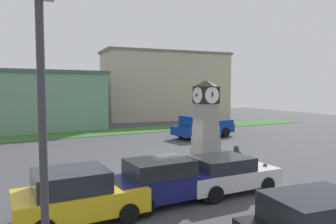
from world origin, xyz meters
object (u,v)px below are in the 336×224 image
at_px(pickup_truck, 203,126).
at_px(bollard_near_tower, 265,176).
at_px(street_lamp_near_road, 43,129).
at_px(car_by_building, 225,173).
at_px(bollard_mid_row, 253,170).
at_px(clock_tower, 206,122).
at_px(car_near_tower, 165,180).
at_px(bollard_far_row, 239,161).
at_px(car_navy_sedan, 78,195).
at_px(bollard_end_row, 236,155).

bearing_deg(pickup_truck, bollard_near_tower, -113.14).
distance_m(pickup_truck, street_lamp_near_road, 22.01).
bearing_deg(car_by_building, bollard_mid_row, 18.75).
xyz_separation_m(pickup_truck, street_lamp_near_road, (-14.36, -16.50, 2.47)).
height_order(clock_tower, bollard_near_tower, clock_tower).
bearing_deg(bollard_near_tower, street_lamp_near_road, -156.47).
height_order(bollard_mid_row, car_near_tower, car_near_tower).
height_order(bollard_near_tower, bollard_far_row, same).
xyz_separation_m(car_by_building, pickup_truck, (7.12, 12.22, 0.20)).
height_order(bollard_far_row, car_by_building, car_by_building).
bearing_deg(pickup_truck, clock_tower, -122.79).
relative_size(clock_tower, street_lamp_near_road, 0.78).
xyz_separation_m(car_navy_sedan, car_near_tower, (3.12, 0.20, -0.01)).
bearing_deg(car_by_building, bollard_far_row, 40.95).
distance_m(car_near_tower, pickup_truck, 15.67).
xyz_separation_m(bollard_near_tower, car_by_building, (-1.74, 0.37, 0.22)).
xyz_separation_m(clock_tower, car_by_building, (-2.69, -5.34, -1.44)).
xyz_separation_m(bollard_far_row, car_near_tower, (-5.20, -2.17, 0.29)).
bearing_deg(bollard_end_row, clock_tower, 106.93).
relative_size(bollard_mid_row, street_lamp_near_road, 0.16).
bearing_deg(pickup_truck, bollard_end_row, -113.33).
bearing_deg(bollard_far_row, clock_tower, 86.74).
bearing_deg(clock_tower, pickup_truck, 57.21).
distance_m(bollard_near_tower, bollard_end_row, 4.03).
bearing_deg(car_near_tower, bollard_far_row, 22.65).
xyz_separation_m(car_near_tower, pickup_truck, (9.81, 12.22, 0.13)).
height_order(bollard_far_row, street_lamp_near_road, street_lamp_near_road).
distance_m(bollard_near_tower, bollard_far_row, 2.65).
height_order(bollard_end_row, car_navy_sedan, car_navy_sedan).
height_order(car_navy_sedan, pickup_truck, pickup_truck).
bearing_deg(bollard_end_row, bollard_mid_row, -114.85).
height_order(clock_tower, car_near_tower, clock_tower).
bearing_deg(car_navy_sedan, car_by_building, 1.93).
distance_m(bollard_far_row, car_near_tower, 5.64).
relative_size(clock_tower, car_near_tower, 1.12).
bearing_deg(car_navy_sedan, bollard_near_tower, -1.29).
bearing_deg(clock_tower, car_near_tower, -135.22).
relative_size(bollard_near_tower, street_lamp_near_road, 0.17).
relative_size(car_near_tower, street_lamp_near_road, 0.70).
relative_size(car_by_building, street_lamp_near_road, 0.68).
relative_size(bollard_end_row, pickup_truck, 0.19).
bearing_deg(bollard_end_row, street_lamp_near_road, -144.10).
xyz_separation_m(bollard_mid_row, car_by_building, (-2.06, -0.70, 0.26)).
relative_size(bollard_near_tower, bollard_end_row, 0.96).
bearing_deg(bollard_near_tower, car_navy_sedan, 178.71).
bearing_deg(car_near_tower, pickup_truck, 51.23).
bearing_deg(street_lamp_near_road, pickup_truck, 48.96).
distance_m(clock_tower, bollard_end_row, 2.65).
distance_m(car_by_building, street_lamp_near_road, 8.82).
xyz_separation_m(bollard_mid_row, street_lamp_near_road, (-9.31, -4.98, 2.93)).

